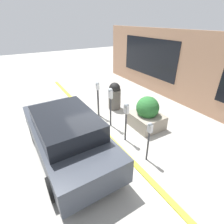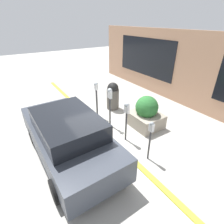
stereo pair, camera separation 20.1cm
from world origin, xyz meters
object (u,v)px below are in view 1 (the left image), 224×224
object	(u,v)px
parked_car_front	(67,134)
parking_meter_middle	(111,100)
trash_bin	(115,96)
parking_meter_fourth	(98,94)
planter_box	(147,114)
parking_meter_second	(126,114)
parking_meter_nearest	(149,135)

from	to	relation	value
parked_car_front	parking_meter_middle	bearing A→B (deg)	-69.19
trash_bin	parked_car_front	bearing A→B (deg)	125.13
parking_meter_fourth	planter_box	distance (m)	2.19
parking_meter_second	parked_car_front	world-z (taller)	parked_car_front
parking_meter_middle	parking_meter_second	bearing A→B (deg)	178.45
parking_meter_middle	parked_car_front	distance (m)	2.16
parking_meter_second	planter_box	bearing A→B (deg)	-75.72
parking_meter_fourth	parking_meter_second	bearing A→B (deg)	-179.97
parking_meter_second	parking_meter_middle	distance (m)	1.08
parking_meter_nearest	parking_meter_fourth	bearing A→B (deg)	0.06
parking_meter_nearest	parked_car_front	world-z (taller)	parked_car_front
parked_car_front	parking_meter_nearest	bearing A→B (deg)	-127.27
parking_meter_second	parked_car_front	size ratio (longest dim) A/B	0.34
planter_box	parked_car_front	distance (m)	3.15
parking_meter_second	parking_meter_fourth	distance (m)	2.08
parking_meter_fourth	planter_box	bearing A→B (deg)	-145.99
parking_meter_fourth	parked_car_front	xyz separation A→B (m)	(-1.81, 1.94, -0.24)
parking_meter_second	trash_bin	xyz separation A→B (m)	(2.31, -0.96, -0.41)
parking_meter_middle	parked_car_front	world-z (taller)	parking_meter_middle
parking_meter_second	parking_meter_fourth	xyz separation A→B (m)	(2.08, 0.00, -0.04)
parking_meter_fourth	trash_bin	world-z (taller)	parking_meter_fourth
trash_bin	planter_box	bearing A→B (deg)	-173.32
parking_meter_nearest	parked_car_front	distance (m)	2.40
parking_meter_second	parking_meter_middle	xyz separation A→B (m)	(1.07, -0.03, 0.08)
parking_meter_nearest	parking_meter_fourth	xyz separation A→B (m)	(3.22, 0.00, 0.10)
parking_meter_fourth	planter_box	xyz separation A→B (m)	(-1.77, -1.20, -0.47)
parked_car_front	trash_bin	size ratio (longest dim) A/B	3.38
parking_meter_middle	planter_box	distance (m)	1.52
parked_car_front	parking_meter_second	bearing A→B (deg)	-99.23
parking_meter_second	parking_meter_middle	bearing A→B (deg)	-1.55
parking_meter_nearest	planter_box	size ratio (longest dim) A/B	1.04
planter_box	parking_meter_nearest	bearing A→B (deg)	140.38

